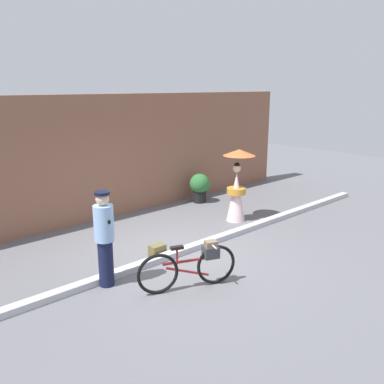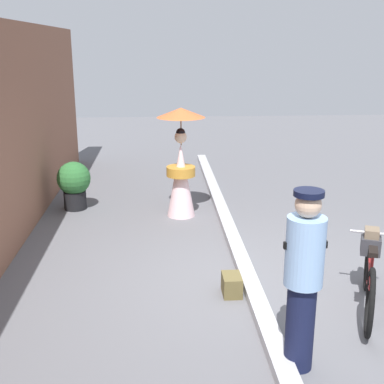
% 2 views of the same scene
% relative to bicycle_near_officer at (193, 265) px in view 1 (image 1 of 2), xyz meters
% --- Properties ---
extents(ground_plane, '(30.00, 30.00, 0.00)m').
position_rel_bicycle_near_officer_xyz_m(ground_plane, '(0.65, 1.24, -0.43)').
color(ground_plane, slate).
extents(building_wall, '(14.00, 0.40, 3.19)m').
position_rel_bicycle_near_officer_xyz_m(building_wall, '(0.65, 4.56, 1.16)').
color(building_wall, brown).
rests_on(building_wall, ground_plane).
extents(sidewalk_curb, '(14.00, 0.20, 0.12)m').
position_rel_bicycle_near_officer_xyz_m(sidewalk_curb, '(0.65, 1.24, -0.37)').
color(sidewalk_curb, '#B2B2B7').
rests_on(sidewalk_curb, ground_plane).
extents(bicycle_near_officer, '(1.67, 0.74, 0.81)m').
position_rel_bicycle_near_officer_xyz_m(bicycle_near_officer, '(0.00, 0.00, 0.00)').
color(bicycle_near_officer, black).
rests_on(bicycle_near_officer, ground_plane).
extents(person_officer, '(0.34, 0.38, 1.69)m').
position_rel_bicycle_near_officer_xyz_m(person_officer, '(-1.05, 1.08, 0.48)').
color(person_officer, '#141938').
rests_on(person_officer, ground_plane).
extents(person_with_parasol, '(0.81, 0.81, 1.85)m').
position_rel_bicycle_near_officer_xyz_m(person_with_parasol, '(3.30, 1.95, 0.51)').
color(person_with_parasol, silver).
rests_on(person_with_parasol, ground_plane).
extents(potted_plant_by_door, '(0.61, 0.59, 0.87)m').
position_rel_bicycle_near_officer_xyz_m(potted_plant_by_door, '(3.79, 3.83, 0.06)').
color(potted_plant_by_door, black).
rests_on(potted_plant_by_door, ground_plane).
extents(backpack_on_pavement, '(0.32, 0.22, 0.24)m').
position_rel_bicycle_near_officer_xyz_m(backpack_on_pavement, '(0.38, 1.48, -0.30)').
color(backpack_on_pavement, brown).
rests_on(backpack_on_pavement, ground_plane).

